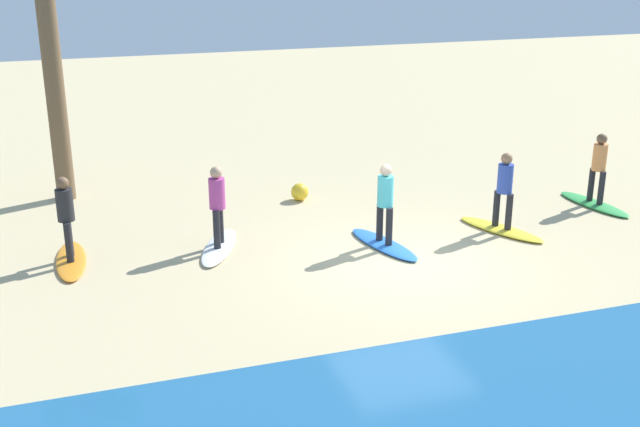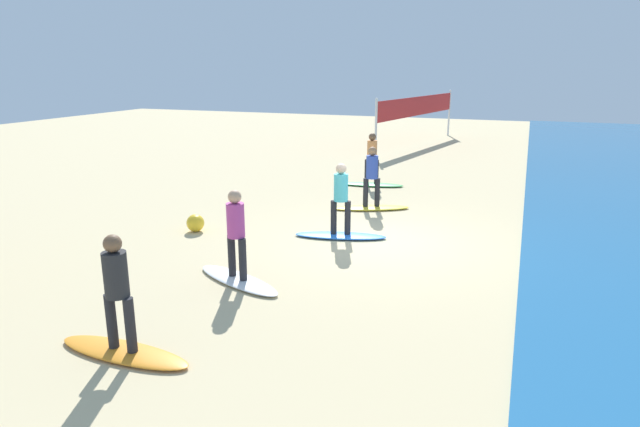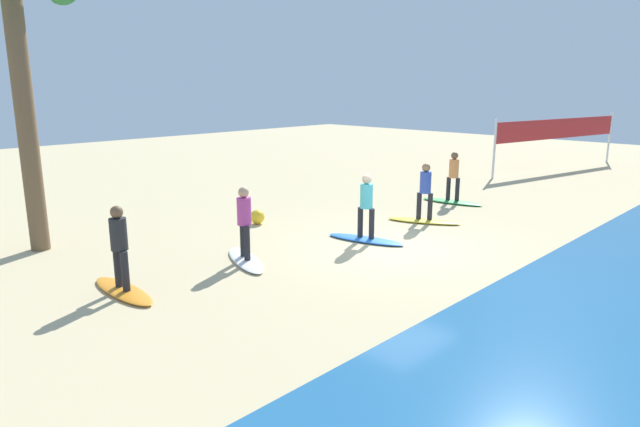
{
  "view_description": "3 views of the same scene",
  "coord_description": "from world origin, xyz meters",
  "px_view_note": "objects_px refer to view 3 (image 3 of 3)",
  "views": [
    {
      "loc": [
        5.95,
        12.96,
        5.98
      ],
      "look_at": [
        1.35,
        -1.03,
        0.81
      ],
      "focal_mm": 44.6,
      "sensor_mm": 36.0,
      "label": 1
    },
    {
      "loc": [
        11.48,
        2.9,
        3.85
      ],
      "look_at": [
        1.38,
        -0.9,
        0.92
      ],
      "focal_mm": 30.84,
      "sensor_mm": 36.0,
      "label": 2
    },
    {
      "loc": [
        10.83,
        7.78,
        3.97
      ],
      "look_at": [
        0.92,
        -1.68,
        0.76
      ],
      "focal_mm": 31.35,
      "sensor_mm": 36.0,
      "label": 3
    }
  ],
  "objects_px": {
    "surfer_green": "(454,173)",
    "surfboard_white": "(246,260)",
    "surfer_yellow": "(425,187)",
    "volleyball_net": "(558,131)",
    "surfboard_yellow": "(424,221)",
    "surfboard_green": "(452,202)",
    "beach_ball": "(257,217)",
    "surfboard_orange": "(123,291)",
    "surfer_white": "(244,217)",
    "surfer_blue": "(366,202)",
    "palm_tree": "(12,1)",
    "surfer_orange": "(119,241)",
    "surfboard_blue": "(366,239)"
  },
  "relations": [
    {
      "from": "surfboard_orange",
      "to": "volleyball_net",
      "type": "xyz_separation_m",
      "value": [
        -21.74,
        -0.2,
        1.74
      ]
    },
    {
      "from": "surfer_blue",
      "to": "surfboard_white",
      "type": "relative_size",
      "value": 0.78
    },
    {
      "from": "surfboard_green",
      "to": "volleyball_net",
      "type": "xyz_separation_m",
      "value": [
        -10.01,
        -0.46,
        1.74
      ]
    },
    {
      "from": "surfer_blue",
      "to": "surfer_white",
      "type": "relative_size",
      "value": 1.0
    },
    {
      "from": "surfboard_white",
      "to": "beach_ball",
      "type": "xyz_separation_m",
      "value": [
        -2.45,
        -2.49,
        0.16
      ]
    },
    {
      "from": "surfer_blue",
      "to": "surfer_orange",
      "type": "distance_m",
      "value": 6.17
    },
    {
      "from": "surfboard_green",
      "to": "beach_ball",
      "type": "xyz_separation_m",
      "value": [
        6.42,
        -2.55,
        0.16
      ]
    },
    {
      "from": "surfer_green",
      "to": "surfboard_yellow",
      "type": "relative_size",
      "value": 0.78
    },
    {
      "from": "surfboard_yellow",
      "to": "surfboard_white",
      "type": "xyz_separation_m",
      "value": [
        5.93,
        -0.87,
        0.0
      ]
    },
    {
      "from": "surfer_blue",
      "to": "beach_ball",
      "type": "xyz_separation_m",
      "value": [
        0.76,
        -3.39,
        -0.83
      ]
    },
    {
      "from": "surfboard_white",
      "to": "beach_ball",
      "type": "height_order",
      "value": "beach_ball"
    },
    {
      "from": "surfboard_yellow",
      "to": "surfboard_blue",
      "type": "relative_size",
      "value": 1.0
    },
    {
      "from": "surfboard_yellow",
      "to": "volleyball_net",
      "type": "relative_size",
      "value": 0.24
    },
    {
      "from": "surfer_yellow",
      "to": "surfboard_blue",
      "type": "relative_size",
      "value": 0.78
    },
    {
      "from": "surfer_orange",
      "to": "beach_ball",
      "type": "distance_m",
      "value": 5.84
    },
    {
      "from": "surfboard_green",
      "to": "surfboard_orange",
      "type": "xyz_separation_m",
      "value": [
        11.73,
        -0.26,
        0.0
      ]
    },
    {
      "from": "surfer_yellow",
      "to": "palm_tree",
      "type": "height_order",
      "value": "palm_tree"
    },
    {
      "from": "surfboard_green",
      "to": "surfboard_white",
      "type": "xyz_separation_m",
      "value": [
        8.87,
        -0.06,
        0.0
      ]
    },
    {
      "from": "surfer_white",
      "to": "surfboard_orange",
      "type": "relative_size",
      "value": 0.78
    },
    {
      "from": "surfboard_green",
      "to": "surfer_orange",
      "type": "height_order",
      "value": "surfer_orange"
    },
    {
      "from": "surfer_green",
      "to": "surfer_yellow",
      "type": "height_order",
      "value": "same"
    },
    {
      "from": "surfer_blue",
      "to": "volleyball_net",
      "type": "height_order",
      "value": "volleyball_net"
    },
    {
      "from": "surfboard_blue",
      "to": "surfer_white",
      "type": "height_order",
      "value": "surfer_white"
    },
    {
      "from": "surfboard_green",
      "to": "surfer_white",
      "type": "height_order",
      "value": "surfer_white"
    },
    {
      "from": "surfer_white",
      "to": "beach_ball",
      "type": "xyz_separation_m",
      "value": [
        -2.45,
        -2.49,
        -0.83
      ]
    },
    {
      "from": "surfer_yellow",
      "to": "surfboard_blue",
      "type": "xyz_separation_m",
      "value": [
        2.72,
        0.02,
        -0.99
      ]
    },
    {
      "from": "surfboard_orange",
      "to": "surfboard_green",
      "type": "bearing_deg",
      "value": 90.53
    },
    {
      "from": "surfboard_green",
      "to": "surfer_yellow",
      "type": "bearing_deg",
      "value": -82.84
    },
    {
      "from": "surfer_white",
      "to": "surfboard_green",
      "type": "bearing_deg",
      "value": 179.59
    },
    {
      "from": "surfboard_orange",
      "to": "beach_ball",
      "type": "xyz_separation_m",
      "value": [
        -5.31,
        -2.29,
        0.16
      ]
    },
    {
      "from": "surfboard_yellow",
      "to": "surfboard_green",
      "type": "bearing_deg",
      "value": 81.4
    },
    {
      "from": "surfer_green",
      "to": "surfboard_blue",
      "type": "xyz_separation_m",
      "value": [
        5.66,
        0.83,
        -0.99
      ]
    },
    {
      "from": "surfboard_green",
      "to": "surfboard_white",
      "type": "distance_m",
      "value": 8.87
    },
    {
      "from": "surfboard_green",
      "to": "volleyball_net",
      "type": "height_order",
      "value": "volleyball_net"
    },
    {
      "from": "surfboard_blue",
      "to": "volleyball_net",
      "type": "height_order",
      "value": "volleyball_net"
    },
    {
      "from": "surfboard_blue",
      "to": "surfer_blue",
      "type": "bearing_deg",
      "value": 76.48
    },
    {
      "from": "surfboard_green",
      "to": "surfer_green",
      "type": "distance_m",
      "value": 0.99
    },
    {
      "from": "surfboard_white",
      "to": "volleyball_net",
      "type": "xyz_separation_m",
      "value": [
        -18.88,
        -0.39,
        1.74
      ]
    },
    {
      "from": "surfboard_yellow",
      "to": "palm_tree",
      "type": "height_order",
      "value": "palm_tree"
    },
    {
      "from": "surfboard_green",
      "to": "surfboard_blue",
      "type": "relative_size",
      "value": 1.0
    },
    {
      "from": "surfer_green",
      "to": "surfboard_white",
      "type": "bearing_deg",
      "value": -0.41
    },
    {
      "from": "surfboard_white",
      "to": "surfer_green",
      "type": "bearing_deg",
      "value": 112.89
    },
    {
      "from": "surfboard_yellow",
      "to": "beach_ball",
      "type": "height_order",
      "value": "beach_ball"
    },
    {
      "from": "surfer_yellow",
      "to": "volleyball_net",
      "type": "xyz_separation_m",
      "value": [
        -12.95,
        -1.27,
        0.75
      ]
    },
    {
      "from": "surfboard_yellow",
      "to": "surfer_orange",
      "type": "distance_m",
      "value": 8.91
    },
    {
      "from": "palm_tree",
      "to": "surfer_orange",
      "type": "bearing_deg",
      "value": 89.68
    },
    {
      "from": "surfer_white",
      "to": "surfer_yellow",
      "type": "bearing_deg",
      "value": 171.62
    },
    {
      "from": "surfboard_orange",
      "to": "volleyball_net",
      "type": "bearing_deg",
      "value": 92.31
    },
    {
      "from": "surfer_green",
      "to": "beach_ball",
      "type": "bearing_deg",
      "value": -21.67
    },
    {
      "from": "surfboard_white",
      "to": "surfer_orange",
      "type": "bearing_deg",
      "value": -70.6
    }
  ]
}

